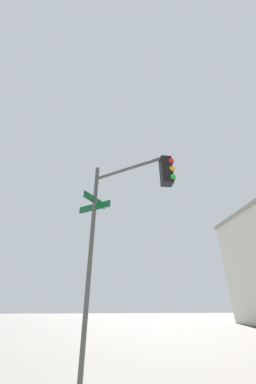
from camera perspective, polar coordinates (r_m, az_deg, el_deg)
name	(u,v)px	position (r m, az deg, el deg)	size (l,w,h in m)	color
traffic_signal_near	(125,208)	(5.68, -0.76, -4.41)	(1.91, 2.52, 5.60)	#474C47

